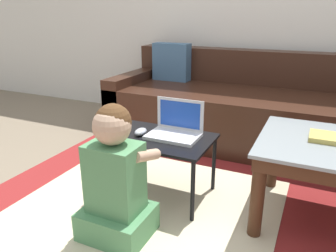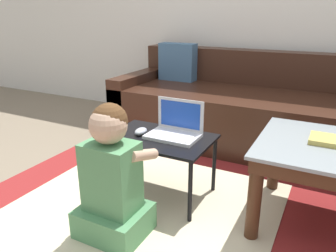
{
  "view_description": "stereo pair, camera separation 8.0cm",
  "coord_description": "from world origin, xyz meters",
  "px_view_note": "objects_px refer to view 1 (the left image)",
  "views": [
    {
      "loc": [
        0.76,
        -1.52,
        1.11
      ],
      "look_at": [
        -0.03,
        0.18,
        0.45
      ],
      "focal_mm": 35.0,
      "sensor_mm": 36.0,
      "label": 1
    },
    {
      "loc": [
        0.83,
        -1.48,
        1.11
      ],
      "look_at": [
        -0.03,
        0.18,
        0.45
      ],
      "focal_mm": 35.0,
      "sensor_mm": 36.0,
      "label": 2
    }
  ],
  "objects_px": {
    "computer_mouse": "(141,132)",
    "person_seated": "(116,180)",
    "couch": "(237,109)",
    "book_on_table": "(328,138)",
    "laptop_desk": "(159,143)",
    "laptop": "(175,131)"
  },
  "relations": [
    {
      "from": "couch",
      "to": "book_on_table",
      "type": "distance_m",
      "value": 1.26
    },
    {
      "from": "computer_mouse",
      "to": "person_seated",
      "type": "height_order",
      "value": "person_seated"
    },
    {
      "from": "person_seated",
      "to": "book_on_table",
      "type": "xyz_separation_m",
      "value": [
        0.92,
        0.61,
        0.16
      ]
    },
    {
      "from": "laptop_desk",
      "to": "person_seated",
      "type": "bearing_deg",
      "value": -91.93
    },
    {
      "from": "laptop",
      "to": "book_on_table",
      "type": "height_order",
      "value": "laptop"
    },
    {
      "from": "couch",
      "to": "laptop",
      "type": "distance_m",
      "value": 1.13
    },
    {
      "from": "computer_mouse",
      "to": "person_seated",
      "type": "distance_m",
      "value": 0.46
    },
    {
      "from": "laptop_desk",
      "to": "computer_mouse",
      "type": "distance_m",
      "value": 0.14
    },
    {
      "from": "person_seated",
      "to": "computer_mouse",
      "type": "bearing_deg",
      "value": 103.47
    },
    {
      "from": "laptop_desk",
      "to": "computer_mouse",
      "type": "bearing_deg",
      "value": -173.19
    },
    {
      "from": "laptop_desk",
      "to": "book_on_table",
      "type": "distance_m",
      "value": 0.93
    },
    {
      "from": "book_on_table",
      "to": "laptop_desk",
      "type": "bearing_deg",
      "value": -170.64
    },
    {
      "from": "computer_mouse",
      "to": "book_on_table",
      "type": "relative_size",
      "value": 0.56
    },
    {
      "from": "laptop_desk",
      "to": "book_on_table",
      "type": "xyz_separation_m",
      "value": [
        0.91,
        0.15,
        0.13
      ]
    },
    {
      "from": "couch",
      "to": "laptop_desk",
      "type": "xyz_separation_m",
      "value": [
        -0.19,
        -1.17,
        0.07
      ]
    },
    {
      "from": "laptop",
      "to": "computer_mouse",
      "type": "relative_size",
      "value": 2.99
    },
    {
      "from": "computer_mouse",
      "to": "couch",
      "type": "bearing_deg",
      "value": 75.28
    },
    {
      "from": "computer_mouse",
      "to": "person_seated",
      "type": "xyz_separation_m",
      "value": [
        0.11,
        -0.44,
        -0.09
      ]
    },
    {
      "from": "laptop_desk",
      "to": "person_seated",
      "type": "relative_size",
      "value": 0.89
    },
    {
      "from": "computer_mouse",
      "to": "person_seated",
      "type": "bearing_deg",
      "value": -76.53
    },
    {
      "from": "couch",
      "to": "book_on_table",
      "type": "height_order",
      "value": "couch"
    },
    {
      "from": "couch",
      "to": "person_seated",
      "type": "relative_size",
      "value": 3.1
    }
  ]
}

